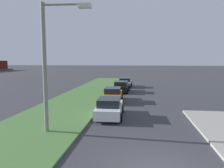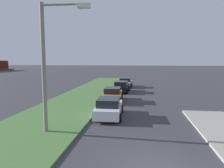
% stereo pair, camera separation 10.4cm
% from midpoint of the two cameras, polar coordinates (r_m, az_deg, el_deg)
% --- Properties ---
extents(grass_median, '(60.00, 6.00, 0.12)m').
position_cam_midpoint_polar(grass_median, '(19.46, -12.20, -6.26)').
color(grass_median, '#477238').
rests_on(grass_median, ground).
extents(parked_car_white, '(4.36, 2.13, 1.47)m').
position_cam_midpoint_polar(parked_car_white, '(16.16, -0.86, -6.36)').
color(parked_car_white, silver).
rests_on(parked_car_white, ground).
extents(parked_car_orange, '(4.39, 2.20, 1.47)m').
position_cam_midpoint_polar(parked_car_orange, '(22.10, 0.10, -2.84)').
color(parked_car_orange, orange).
rests_on(parked_car_orange, ground).
extents(parked_car_black, '(4.36, 2.14, 1.47)m').
position_cam_midpoint_polar(parked_car_black, '(28.42, 2.42, -0.74)').
color(parked_car_black, black).
rests_on(parked_car_black, ground).
extents(parked_car_silver, '(4.36, 2.13, 1.47)m').
position_cam_midpoint_polar(parked_car_silver, '(33.74, 3.50, 0.41)').
color(parked_car_silver, '#B2B5BA').
rests_on(parked_car_silver, ground).
extents(streetlight, '(0.41, 2.87, 7.50)m').
position_cam_midpoint_polar(streetlight, '(12.65, -16.48, 6.55)').
color(streetlight, gray).
rests_on(streetlight, ground).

